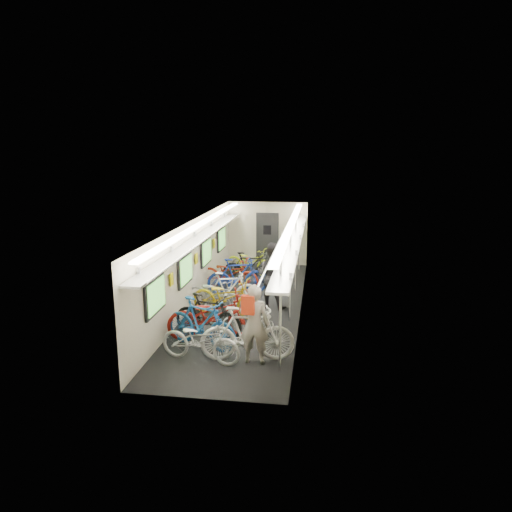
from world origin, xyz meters
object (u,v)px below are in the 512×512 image
(passenger_near, at_px, (254,324))
(backpack, at_px, (248,305))
(bicycle_0, at_px, (200,340))
(bicycle_1, at_px, (201,323))
(passenger_mid, at_px, (272,275))

(passenger_near, relative_size, backpack, 4.38)
(bicycle_0, height_order, bicycle_1, bicycle_1)
(bicycle_0, height_order, passenger_near, passenger_near)
(passenger_mid, xyz_separation_m, backpack, (-0.10, -3.60, 0.36))
(bicycle_1, relative_size, backpack, 4.95)
(bicycle_1, xyz_separation_m, passenger_mid, (1.24, 2.91, 0.35))
(passenger_near, xyz_separation_m, passenger_mid, (-0.00, 3.47, 0.09))
(bicycle_1, bearing_deg, bicycle_0, -142.94)
(passenger_near, bearing_deg, backpack, 53.11)
(bicycle_0, height_order, backpack, backpack)
(bicycle_0, distance_m, passenger_mid, 3.75)
(passenger_mid, bearing_deg, backpack, 104.92)
(passenger_mid, bearing_deg, bicycle_1, 83.28)
(bicycle_0, relative_size, passenger_mid, 0.95)
(bicycle_0, xyz_separation_m, passenger_mid, (1.09, 3.56, 0.46))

